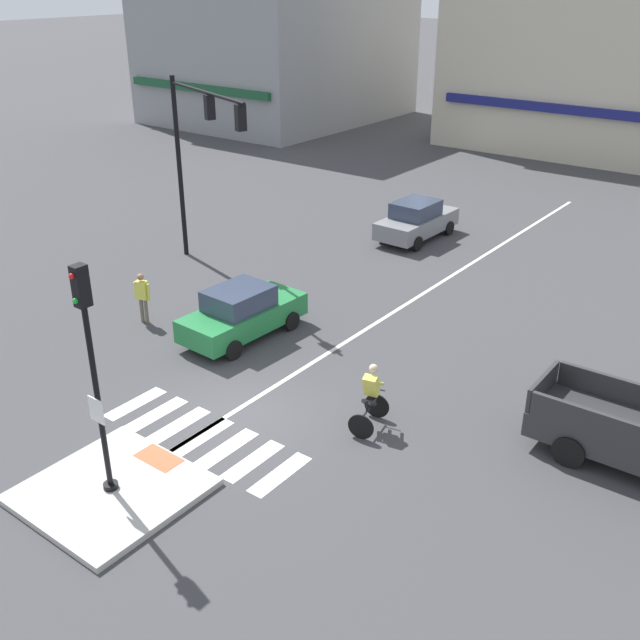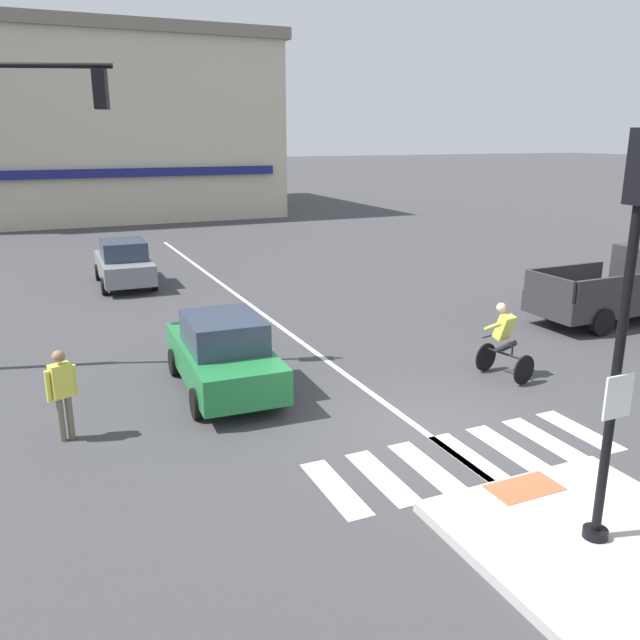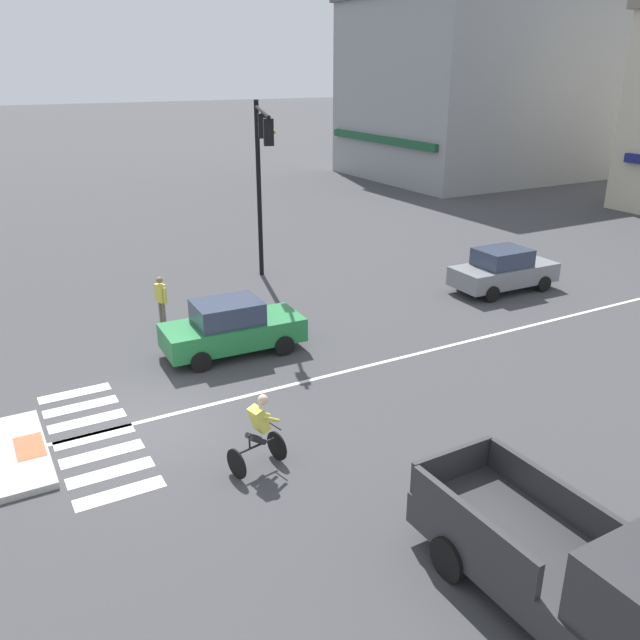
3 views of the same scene
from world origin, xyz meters
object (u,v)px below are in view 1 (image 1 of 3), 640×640
car_grey_westbound_distant (416,220)px  cyclist (371,396)px  signal_pole (92,362)px  pedestrian_at_curb_left (142,294)px  car_green_westbound_near (242,313)px  traffic_light_mast (196,142)px

car_grey_westbound_distant → cyclist: size_ratio=2.46×
signal_pole → pedestrian_at_curb_left: signal_pole is taller
signal_pole → pedestrian_at_curb_left: 8.99m
cyclist → signal_pole: bearing=-118.2°
signal_pole → car_grey_westbound_distant: signal_pole is taller
car_grey_westbound_distant → car_green_westbound_near: same height
traffic_light_mast → car_grey_westbound_distant: size_ratio=1.65×
car_grey_westbound_distant → car_green_westbound_near: (0.47, -11.18, 0.00)m
car_grey_westbound_distant → cyclist: (6.36, -12.95, 0.06)m
car_grey_westbound_distant → signal_pole: bearing=-79.7°
car_grey_westbound_distant → cyclist: bearing=-63.9°
cyclist → pedestrian_at_curb_left: 9.13m
pedestrian_at_curb_left → car_grey_westbound_distant: bearing=77.5°
car_grey_westbound_distant → pedestrian_at_curb_left: bearing=-102.5°
car_green_westbound_near → pedestrian_at_curb_left: (-3.21, -1.16, 0.17)m
traffic_light_mast → car_grey_westbound_distant: 9.88m
cyclist → pedestrian_at_curb_left: bearing=176.1°
car_green_westbound_near → car_grey_westbound_distant: bearing=92.4°
traffic_light_mast → pedestrian_at_curb_left: traffic_light_mast is taller
car_grey_westbound_distant → car_green_westbound_near: size_ratio=0.99×
signal_pole → car_grey_westbound_distant: bearing=100.3°
signal_pole → cyclist: 6.76m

